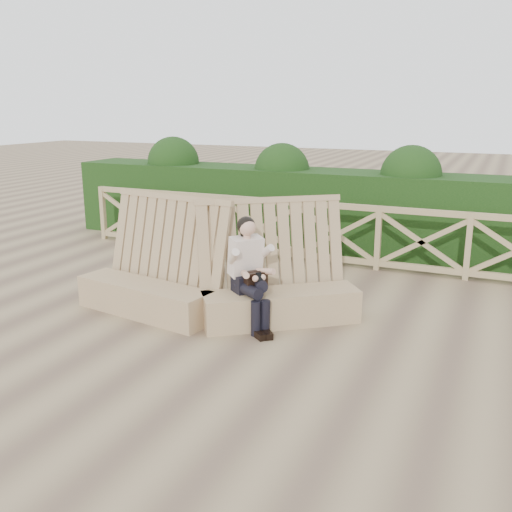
% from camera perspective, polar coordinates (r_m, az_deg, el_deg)
% --- Properties ---
extents(ground, '(60.00, 60.00, 0.00)m').
position_cam_1_polar(ground, '(6.96, -0.25, -8.08)').
color(ground, brown).
rests_on(ground, ground).
extents(bench, '(3.75, 1.84, 1.56)m').
position_cam_1_polar(bench, '(7.51, -4.37, -3.20)').
color(bench, '#9D8359').
rests_on(bench, ground).
extents(woman, '(0.81, 0.79, 1.39)m').
position_cam_1_polar(woman, '(7.09, -0.62, -1.35)').
color(woman, black).
rests_on(woman, ground).
extents(guardrail, '(10.10, 0.09, 1.10)m').
position_cam_1_polar(guardrail, '(9.95, 8.05, 2.17)').
color(guardrail, '#8B7651').
rests_on(guardrail, ground).
extents(hedge, '(12.00, 1.20, 1.50)m').
position_cam_1_polar(hedge, '(11.05, 9.83, 4.40)').
color(hedge, black).
rests_on(hedge, ground).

